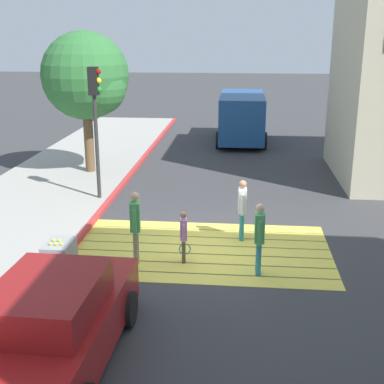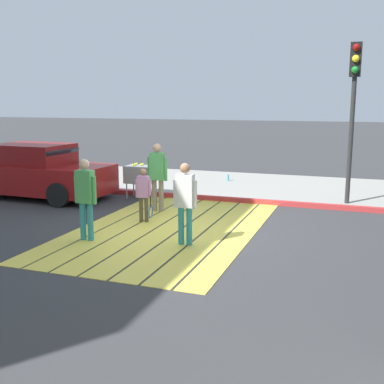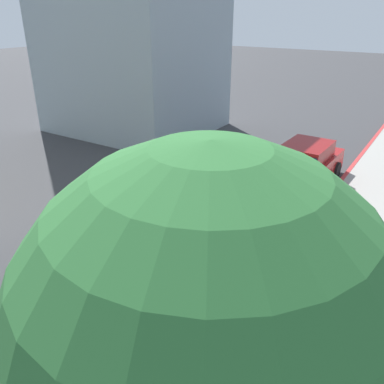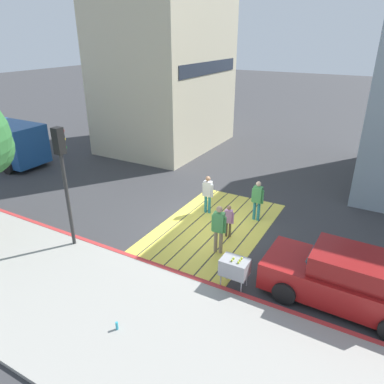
{
  "view_description": "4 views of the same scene",
  "coord_description": "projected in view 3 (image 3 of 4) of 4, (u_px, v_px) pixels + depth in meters",
  "views": [
    {
      "loc": [
        0.91,
        -12.04,
        5.22
      ],
      "look_at": [
        -0.34,
        0.96,
        1.22
      ],
      "focal_mm": 48.75,
      "sensor_mm": 36.0,
      "label": 1
    },
    {
      "loc": [
        9.38,
        3.9,
        2.79
      ],
      "look_at": [
        -0.28,
        0.45,
        0.82
      ],
      "focal_mm": 44.22,
      "sensor_mm": 36.0,
      "label": 2
    },
    {
      "loc": [
        -6.08,
        9.06,
        6.08
      ],
      "look_at": [
        -0.04,
        -0.25,
        0.97
      ],
      "focal_mm": 37.22,
      "sensor_mm": 36.0,
      "label": 3
    },
    {
      "loc": [
        -10.99,
        -5.23,
        6.89
      ],
      "look_at": [
        0.09,
        0.99,
        1.24
      ],
      "focal_mm": 33.68,
      "sensor_mm": 36.0,
      "label": 4
    }
  ],
  "objects": [
    {
      "name": "ground_plane",
      "position": [
        187.0,
        223.0,
        12.46
      ],
      "size": [
        120.0,
        120.0,
        0.0
      ],
      "primitive_type": "plane",
      "color": "#38383A"
    },
    {
      "name": "crosswalk_stripes",
      "position": [
        187.0,
        223.0,
        12.46
      ],
      "size": [
        6.4,
        3.8,
        0.01
      ],
      "color": "#EAD64C",
      "rests_on": "ground"
    },
    {
      "name": "sidewalk_west",
      "position": [
        378.0,
        282.0,
        9.67
      ],
      "size": [
        4.8,
        40.0,
        0.12
      ],
      "primitive_type": "cube",
      "color": "#9E9B93",
      "rests_on": "ground"
    },
    {
      "name": "curb_painted",
      "position": [
        286.0,
        252.0,
        10.82
      ],
      "size": [
        0.16,
        40.0,
        0.13
      ],
      "primitive_type": "cube",
      "color": "#BC3333",
      "rests_on": "ground"
    },
    {
      "name": "building_far_south",
      "position": [
        132.0,
        29.0,
        20.41
      ],
      "size": [
        8.0,
        7.04,
        10.32
      ],
      "color": "#8C9EA8",
      "rests_on": "ground"
    },
    {
      "name": "car_parked_near_curb",
      "position": [
        304.0,
        166.0,
        14.94
      ],
      "size": [
        2.07,
        4.35,
        1.57
      ],
      "color": "maroon",
      "rests_on": "ground"
    },
    {
      "name": "traffic_light_corner",
      "position": [
        242.0,
        210.0,
        6.64
      ],
      "size": [
        0.39,
        0.28,
        4.24
      ],
      "color": "#2D2D2D",
      "rests_on": "ground"
    },
    {
      "name": "street_tree",
      "position": [
        199.0,
        328.0,
        3.36
      ],
      "size": [
        3.2,
        3.2,
        5.32
      ],
      "color": "brown",
      "rests_on": "ground"
    },
    {
      "name": "tennis_ball_cart",
      "position": [
        302.0,
        200.0,
        12.33
      ],
      "size": [
        0.56,
        0.8,
        1.02
      ],
      "color": "#99999E",
      "rests_on": "ground"
    },
    {
      "name": "pedestrian_adult_lead",
      "position": [
        145.0,
        197.0,
        11.97
      ],
      "size": [
        0.22,
        0.48,
        1.63
      ],
      "color": "teal",
      "rests_on": "ground"
    },
    {
      "name": "pedestrian_adult_trailing",
      "position": [
        173.0,
        173.0,
        13.66
      ],
      "size": [
        0.22,
        0.49,
        1.67
      ],
      "color": "teal",
      "rests_on": "ground"
    },
    {
      "name": "pedestrian_adult_side",
      "position": [
        244.0,
        194.0,
        11.99
      ],
      "size": [
        0.27,
        0.51,
        1.75
      ],
      "color": "gray",
      "rests_on": "ground"
    },
    {
      "name": "pedestrian_child_with_racket",
      "position": [
        210.0,
        196.0,
        12.56
      ],
      "size": [
        0.28,
        0.4,
        1.27
      ],
      "color": "brown",
      "rests_on": "ground"
    }
  ]
}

